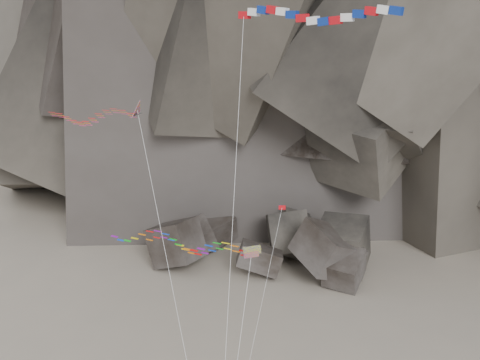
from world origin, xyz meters
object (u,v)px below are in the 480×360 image
(delta_kite, at_px, (88,116))
(parafoil_kite, at_px, (173,241))
(banner_kite, at_px, (313,17))
(pennant_kite, at_px, (269,268))

(delta_kite, distance_m, parafoil_kite, 12.62)
(delta_kite, xyz_separation_m, parafoil_kite, (8.73, -3.34, -8.48))
(parafoil_kite, bearing_deg, banner_kite, -9.82)
(delta_kite, bearing_deg, parafoil_kite, -23.24)
(delta_kite, xyz_separation_m, pennant_kite, (15.75, -1.70, -10.39))
(banner_kite, bearing_deg, parafoil_kite, -147.48)
(delta_kite, height_order, parafoil_kite, delta_kite)
(banner_kite, bearing_deg, pennant_kite, -139.24)
(banner_kite, bearing_deg, delta_kite, -165.52)
(banner_kite, distance_m, parafoil_kite, 19.11)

